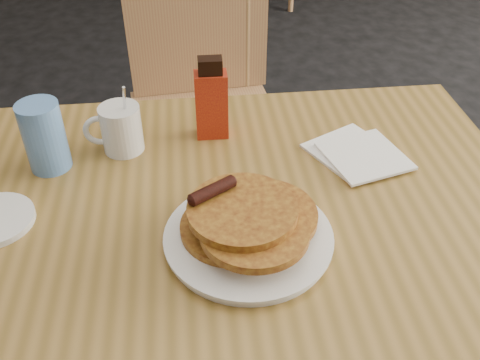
% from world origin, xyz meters
% --- Properties ---
extents(main_table, '(1.23, 0.86, 0.75)m').
position_xyz_m(main_table, '(-0.02, 0.03, 0.71)').
color(main_table, olive).
rests_on(main_table, floor).
extents(chair_main_far, '(0.48, 0.48, 1.00)m').
position_xyz_m(chair_main_far, '(0.00, 0.81, 0.60)').
color(chair_main_far, '#9F7B4A').
rests_on(chair_main_far, floor).
extents(pancake_plate, '(0.29, 0.29, 0.10)m').
position_xyz_m(pancake_plate, '(0.01, -0.09, 0.78)').
color(pancake_plate, silver).
rests_on(pancake_plate, main_table).
extents(coffee_mug, '(0.12, 0.08, 0.16)m').
position_xyz_m(coffee_mug, '(-0.21, 0.22, 0.80)').
color(coffee_mug, silver).
rests_on(coffee_mug, main_table).
extents(syrup_bottle, '(0.07, 0.05, 0.18)m').
position_xyz_m(syrup_bottle, '(-0.02, 0.25, 0.83)').
color(syrup_bottle, maroon).
rests_on(syrup_bottle, main_table).
extents(napkin_stack, '(0.21, 0.22, 0.01)m').
position_xyz_m(napkin_stack, '(0.27, 0.12, 0.76)').
color(napkin_stack, white).
rests_on(napkin_stack, main_table).
extents(blue_tumbler, '(0.08, 0.08, 0.14)m').
position_xyz_m(blue_tumbler, '(-0.35, 0.18, 0.82)').
color(blue_tumbler, '#507EBD').
rests_on(blue_tumbler, main_table).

